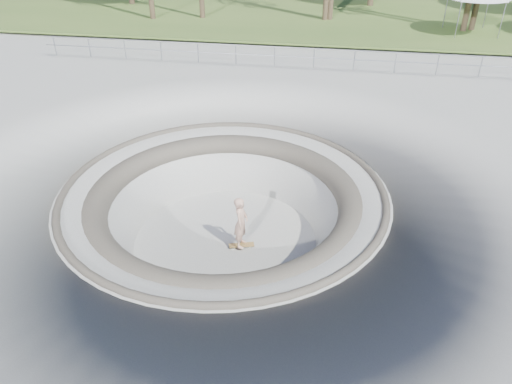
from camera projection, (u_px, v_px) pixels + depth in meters
ground at (224, 191)px, 15.64m from camera, size 180.00×180.00×0.00m
skate_bowl at (226, 237)px, 16.61m from camera, size 14.00×14.00×4.10m
distant_hills at (346, 15)px, 66.68m from camera, size 103.20×45.00×28.60m
safety_railing at (274, 56)px, 25.31m from camera, size 25.00×0.06×1.03m
skateboard at (241, 245)px, 16.26m from camera, size 0.85×0.45×0.09m
skater at (241, 222)px, 15.77m from camera, size 0.45×0.67×1.79m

